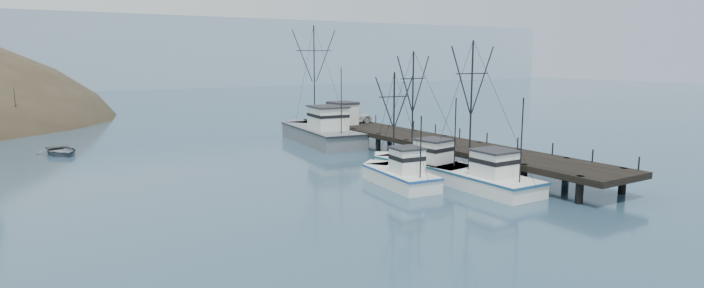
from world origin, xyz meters
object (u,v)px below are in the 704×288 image
Objects in this scene: pier at (426,141)px; motorboat at (61,154)px; pier_shed at (343,113)px; work_vessel at (320,132)px; trawler_mid at (398,175)px; pickup_truck at (351,117)px; trawler_near at (478,177)px; trawler_far at (420,165)px.

motorboat is (-32.09, 21.68, -1.69)m from pier.
motorboat is at bearing 166.32° from pier_shed.
motorboat is at bearing 145.96° from pier.
work_vessel reaches higher than motorboat.
trawler_mid is 24.49m from pier_shed.
pickup_truck reaches higher than pier.
pier is at bearing 40.55° from trawler_mid.
pickup_truck is at bearing 79.12° from trawler_near.
pickup_truck is (4.68, 0.50, 1.58)m from work_vessel.
trawler_far is (-0.62, 6.55, 0.00)m from trawler_near.
work_vessel is 5.51× the size of pier_shed.
trawler_mid is at bearing -103.32° from work_vessel.
pier_shed reaches higher than pier.
motorboat is at bearing 133.33° from trawler_far.
trawler_near is (-5.20, -12.72, -0.87)m from pier.
trawler_near is at bearing -84.62° from trawler_far.
trawler_mid is at bearing -150.23° from trawler_far.
work_vessel is 28.48m from motorboat.
pier_shed is at bearing 69.51° from trawler_mid.
trawler_near is 0.68× the size of work_vessel.
work_vessel reaches higher than trawler_near.
trawler_far reaches higher than motorboat.
pier is 8.53m from trawler_far.
work_vessel reaches higher than pier.
pier is at bearing 46.68° from trawler_far.
trawler_near is 3.73× the size of pier_shed.
work_vessel is at bearing -25.63° from motorboat.
work_vessel reaches higher than pier_shed.
pier is 14.42m from pier_shed.
work_vessel is 3.17× the size of motorboat.
trawler_near is 43.67m from motorboat.
pier_shed is 0.57× the size of motorboat.
work_vessel reaches higher than trawler_mid.
motorboat is at bearing 165.42° from work_vessel.
trawler_mid is at bearing -64.94° from motorboat.
trawler_mid is 4.84m from trawler_far.
pickup_truck is (1.63, 0.78, -0.61)m from pier_shed.
work_vessel is at bearing 88.64° from trawler_near.
trawler_far is 21.02m from pier_shed.
pier_shed is at bearing -5.26° from work_vessel.
trawler_far reaches higher than pickup_truck.
trawler_far reaches higher than pier_shed.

